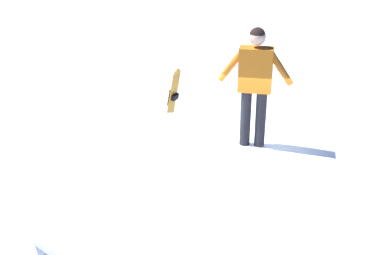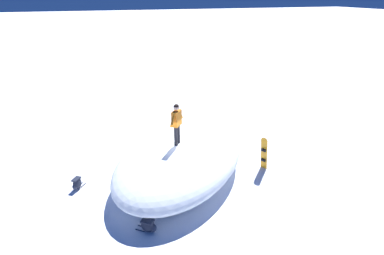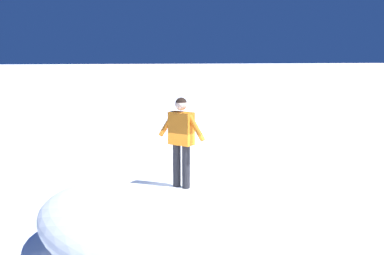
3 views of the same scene
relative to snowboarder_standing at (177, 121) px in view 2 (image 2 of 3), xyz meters
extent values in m
plane|color=white|center=(0.32, -0.49, -2.46)|extent=(240.00, 240.00, 0.00)
ellipsoid|color=white|center=(0.23, -0.23, -1.70)|extent=(8.03, 7.89, 1.51)
cylinder|color=black|center=(-0.08, 0.07, -0.56)|extent=(0.14, 0.14, 0.77)
cylinder|color=black|center=(0.08, -0.07, -0.56)|extent=(0.14, 0.14, 0.77)
cube|color=orange|center=(0.00, 0.00, 0.11)|extent=(0.47, 0.45, 0.58)
sphere|color=beige|center=(0.00, 0.00, 0.54)|extent=(0.21, 0.21, 0.21)
cylinder|color=orange|center=(-0.23, 0.20, 0.17)|extent=(0.33, 0.31, 0.48)
cylinder|color=orange|center=(0.23, -0.20, 0.17)|extent=(0.33, 0.31, 0.48)
sphere|color=black|center=(0.00, 0.00, 0.56)|extent=(0.20, 0.20, 0.20)
cube|color=orange|center=(-0.59, -3.49, -1.74)|extent=(0.39, 0.40, 1.44)
cylinder|color=orange|center=(-0.66, -3.37, -1.02)|extent=(0.27, 0.20, 0.27)
cube|color=black|center=(-0.59, -3.48, -1.48)|extent=(0.24, 0.18, 0.35)
cube|color=black|center=(-0.64, -3.41, -1.48)|extent=(0.21, 0.18, 0.12)
cube|color=black|center=(-0.58, -3.50, -2.00)|extent=(0.21, 0.18, 0.12)
ellipsoid|color=#1E2333|center=(0.42, 3.81, -2.23)|extent=(0.44, 0.41, 0.47)
ellipsoid|color=#2B3144|center=(0.29, 3.91, -2.30)|extent=(0.19, 0.21, 0.22)
cube|color=#1E2333|center=(0.42, 3.81, -2.03)|extent=(0.37, 0.35, 0.06)
cylinder|color=#1E2333|center=(0.54, 3.63, -2.45)|extent=(0.23, 0.18, 0.04)
cylinder|color=#1E2333|center=(0.62, 3.74, -2.45)|extent=(0.23, 0.18, 0.04)
ellipsoid|color=#1E2333|center=(-2.44, 1.62, -2.24)|extent=(0.51, 0.55, 0.44)
ellipsoid|color=#2B3144|center=(-2.56, 1.45, -2.31)|extent=(0.26, 0.24, 0.21)
cube|color=#1E2333|center=(-2.44, 1.62, -2.06)|extent=(0.43, 0.46, 0.06)
cylinder|color=#1E2333|center=(-2.23, 1.77, -2.45)|extent=(0.21, 0.28, 0.04)
cylinder|color=#1E2333|center=(-2.37, 1.87, -2.45)|extent=(0.21, 0.28, 0.04)
camera|label=1|loc=(3.79, 4.92, 2.05)|focal=46.96mm
camera|label=2|loc=(-8.81, 2.22, 4.20)|focal=25.70mm
camera|label=3|loc=(-0.83, -7.99, 1.49)|focal=43.56mm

